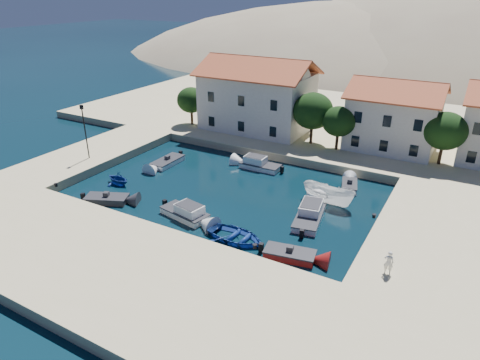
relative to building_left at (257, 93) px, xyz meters
name	(u,v)px	position (x,y,z in m)	size (l,w,h in m)	color
ground	(166,237)	(6.00, -28.00, -5.94)	(400.00, 400.00, 0.00)	black
quay_south	(113,269)	(6.00, -34.00, -5.44)	(52.00, 12.00, 1.00)	beige
quay_east	(446,241)	(26.50, -18.00, -5.44)	(11.00, 20.00, 1.00)	beige
quay_west	(94,154)	(-13.00, -18.00, -5.44)	(8.00, 20.00, 1.00)	beige
quay_north	(334,121)	(8.00, 10.00, -5.44)	(80.00, 36.00, 1.00)	beige
hills	(471,136)	(26.64, 95.62, -29.34)	(254.00, 176.00, 99.00)	gray
building_left	(257,93)	(0.00, 0.00, 0.00)	(14.70, 9.45, 9.70)	beige
building_mid	(394,114)	(18.00, 1.00, -0.71)	(10.50, 8.40, 8.30)	beige
trees	(324,116)	(10.51, -2.54, -1.10)	(37.30, 5.30, 6.45)	#382314
lamppost	(84,127)	(-11.50, -20.00, -1.18)	(0.35, 0.25, 6.22)	black
bollards	(218,213)	(8.80, -24.13, -4.79)	(29.36, 9.56, 0.30)	black
motorboat_grey_sw	(107,199)	(-2.97, -25.77, -5.64)	(4.44, 3.30, 1.25)	#2E2E33
cabin_cruiser_south	(185,212)	(5.37, -24.43, -5.46)	(4.96, 2.84, 1.60)	white
rowboat_south	(236,240)	(11.38, -25.53, -5.94)	(3.59, 5.02, 1.04)	navy
motorboat_red_se	(290,254)	(16.25, -25.70, -5.64)	(4.16, 2.42, 1.25)	maroon
cabin_cruiser_east	(309,216)	(15.45, -19.55, -5.46)	(3.03, 5.59, 1.60)	white
boat_east	(328,203)	(15.81, -15.48, -5.94)	(2.02, 5.38, 2.08)	white
motorboat_white_ne	(349,186)	(16.63, -11.16, -5.64)	(2.35, 3.55, 1.25)	white
rowboat_west	(119,184)	(-5.04, -22.09, -5.94)	(2.53, 2.93, 1.54)	navy
motorboat_white_west	(168,162)	(-3.97, -15.11, -5.64)	(1.98, 4.42, 1.25)	white
cabin_cruiser_north	(260,165)	(6.16, -10.96, -5.46)	(4.67, 2.00, 1.60)	white
pedestrian	(389,262)	(23.40, -25.44, -4.04)	(0.65, 0.43, 1.78)	white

